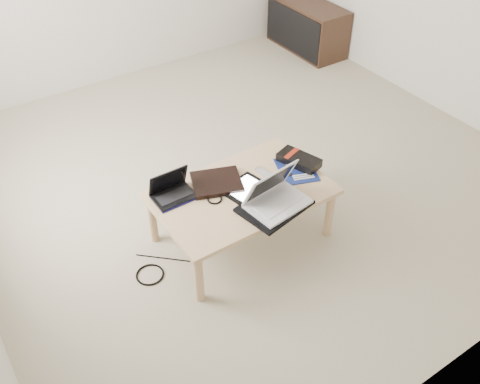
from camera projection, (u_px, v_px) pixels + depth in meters
ground at (246, 172)px, 4.17m from camera, size 4.00×4.00×0.00m
coffee_table at (241, 197)px, 3.40m from camera, size 1.10×0.70×0.40m
media_cabinet at (307, 27)px, 5.68m from camera, size 0.41×0.90×0.50m
book at (217, 182)px, 3.41m from camera, size 0.38×0.35×0.03m
netbook at (172, 191)px, 3.31m from camera, size 0.26×0.19×0.18m
tablet at (245, 189)px, 3.38m from camera, size 0.31×0.26×0.01m
remote at (268, 175)px, 3.48m from camera, size 0.09×0.22×0.02m
neoprene_sleeve at (274, 206)px, 3.25m from camera, size 0.46×0.37×0.02m
white_laptop at (275, 197)px, 3.22m from camera, size 0.39×0.30×0.24m
motherboard at (297, 170)px, 3.53m from camera, size 0.33×0.36×0.01m
gpu_box at (299, 160)px, 3.57m from camera, size 0.22×0.31×0.06m
cable_coil at (215, 199)px, 3.30m from camera, size 0.10×0.10×0.01m
floor_cable_coil at (150, 275)px, 3.36m from camera, size 0.23×0.23×0.01m
floor_cable_trail at (163, 258)px, 3.47m from camera, size 0.27×0.25×0.01m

